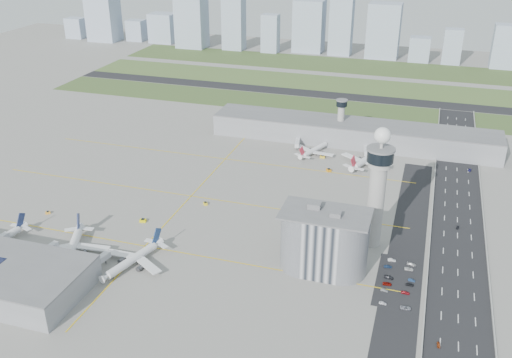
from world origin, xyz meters
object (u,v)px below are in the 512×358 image
(car_lot_8, at_px, (410,284))
(airplane_far_b, at_px, (367,156))
(jet_bridge_near_1, at_px, (36,259))
(car_lot_0, at_px, (383,303))
(car_lot_3, at_px, (389,277))
(tug_2, at_px, (143,220))
(car_lot_2, at_px, (387,284))
(admin_building, at_px, (324,241))
(car_lot_7, at_px, (405,293))
(tug_1, at_px, (82,227))
(tug_5, at_px, (329,170))
(jet_bridge_far_1, at_px, (366,149))
(car_hw_2, at_px, (470,170))
(tug_3, at_px, (205,203))
(jet_bridge_near_2, at_px, (89,270))
(tug_4, at_px, (322,157))
(car_lot_6, at_px, (406,308))
(car_hw_1, at_px, (458,227))
(tug_0, at_px, (48,212))
(car_lot_4, at_px, (388,266))
(car_lot_9, at_px, (412,280))
(airplane_far_a, at_px, (315,147))
(airplane_near_c, at_px, (131,256))
(car_lot_5, at_px, (392,260))
(car_hw_0, at_px, (439,345))
(secondary_tower, at_px, (341,117))
(control_tower, at_px, (378,183))
(airplane_near_b, at_px, (71,244))
(car_hw_4, at_px, (447,136))
(car_lot_11, at_px, (411,264))
(jet_bridge_far_0, at_px, (298,141))

(car_lot_8, bearing_deg, airplane_far_b, 14.71)
(jet_bridge_near_1, bearing_deg, airplane_far_b, -28.74)
(car_lot_0, height_order, car_lot_3, car_lot_3)
(tug_2, relative_size, car_lot_2, 0.82)
(admin_building, distance_m, car_lot_7, 43.62)
(tug_1, xyz_separation_m, tug_5, (114.47, 115.53, 0.06))
(jet_bridge_far_1, bearing_deg, car_hw_2, 70.85)
(jet_bridge_far_1, distance_m, car_lot_8, 161.28)
(tug_3, height_order, car_lot_3, tug_3)
(jet_bridge_near_2, height_order, tug_4, jet_bridge_near_2)
(car_lot_6, distance_m, car_hw_1, 83.37)
(tug_0, bearing_deg, car_lot_3, -132.36)
(car_lot_4, relative_size, car_lot_9, 1.18)
(tug_5, xyz_separation_m, car_hw_1, (81.86, -53.04, -0.45))
(tug_5, bearing_deg, car_lot_9, -97.16)
(airplane_far_a, bearing_deg, airplane_near_c, -176.83)
(airplane_near_c, relative_size, car_lot_5, 10.65)
(tug_0, height_order, car_hw_0, tug_0)
(jet_bridge_near_2, bearing_deg, car_lot_3, -63.70)
(tug_1, xyz_separation_m, tug_2, (28.26, 16.85, 0.04))
(airplane_far_a, relative_size, tug_3, 12.24)
(secondary_tower, height_order, jet_bridge_near_1, secondary_tower)
(tug_5, bearing_deg, control_tower, -100.89)
(airplane_near_b, xyz_separation_m, airplane_near_c, (33.62, 0.39, -0.39))
(control_tower, distance_m, admin_building, 41.10)
(airplane_far_a, bearing_deg, car_lot_8, -130.52)
(control_tower, bearing_deg, airplane_far_b, 99.14)
(car_lot_3, bearing_deg, car_hw_1, -21.21)
(airplane_near_b, relative_size, airplane_near_c, 1.07)
(jet_bridge_near_2, xyz_separation_m, car_lot_2, (136.46, 34.64, -2.27))
(car_lot_6, xyz_separation_m, car_hw_4, (14.57, 223.56, -0.03))
(admin_building, bearing_deg, airplane_near_b, -167.86)
(car_lot_11, bearing_deg, car_lot_7, -174.15)
(airplane_near_b, xyz_separation_m, car_hw_4, (178.63, 229.97, -5.67))
(car_lot_0, bearing_deg, car_lot_5, 3.10)
(car_lot_2, bearing_deg, secondary_tower, 11.62)
(jet_bridge_far_1, distance_m, tug_4, 33.63)
(secondary_tower, xyz_separation_m, car_hw_0, (77.36, -211.91, -18.25))
(jet_bridge_near_1, distance_m, car_lot_7, 177.72)
(airplane_near_b, height_order, jet_bridge_far_1, airplane_near_b)
(jet_bridge_near_2, bearing_deg, tug_3, -7.00)
(control_tower, relative_size, car_lot_8, 17.53)
(tug_3, distance_m, car_hw_1, 143.41)
(control_tower, xyz_separation_m, car_lot_11, (21.20, -14.37, -34.39))
(jet_bridge_far_0, height_order, car_lot_5, jet_bridge_far_0)
(car_lot_2, bearing_deg, airplane_near_b, 92.90)
(tug_5, xyz_separation_m, car_lot_8, (60.34, -115.23, -0.39))
(jet_bridge_near_2, xyz_separation_m, tug_4, (77.61, 173.58, -1.85))
(car_lot_0, height_order, car_lot_9, car_lot_0)
(control_tower, height_order, car_lot_2, control_tower)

